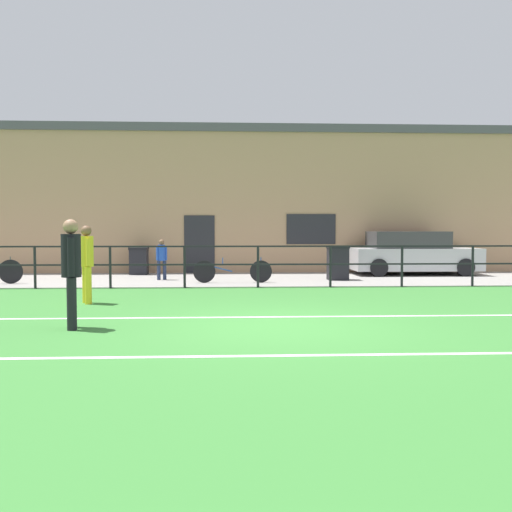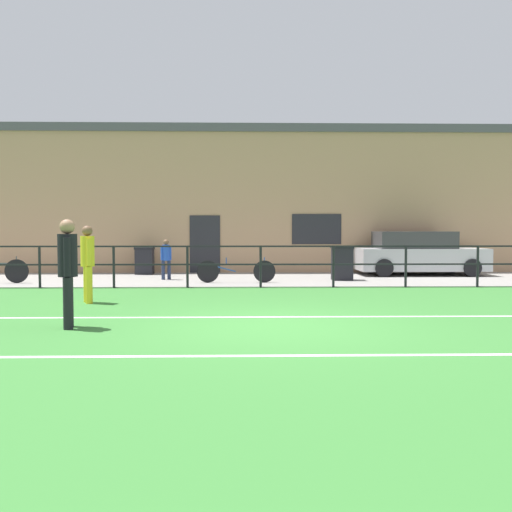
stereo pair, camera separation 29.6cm
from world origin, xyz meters
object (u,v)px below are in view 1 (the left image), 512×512
player_goalkeeper (71,267)px  trash_bin_1 (139,261)px  spectator_child (162,257)px  trash_bin_0 (338,263)px  player_striker (87,259)px  bicycle_parked_0 (232,271)px  parked_car_red (412,254)px

player_goalkeeper → trash_bin_1: (-0.66, 10.47, -0.49)m
spectator_child → trash_bin_0: 5.49m
player_striker → trash_bin_0: bearing=102.1°
bicycle_parked_0 → trash_bin_1: 4.51m
bicycle_parked_0 → player_striker: bearing=-126.0°
player_goalkeeper → bicycle_parked_0: player_goalkeeper is taller
bicycle_parked_0 → parked_car_red: bearing=23.2°
player_striker → trash_bin_1: bearing=154.9°
player_goalkeeper → bicycle_parked_0: 7.81m
spectator_child → bicycle_parked_0: 2.46m
trash_bin_0 → trash_bin_1: 6.96m
player_goalkeeper → trash_bin_1: player_goalkeeper is taller
trash_bin_0 → parked_car_red: bearing=33.2°
player_goalkeeper → bicycle_parked_0: size_ratio=0.75×
player_goalkeeper → trash_bin_1: bearing=-11.9°
player_striker → spectator_child: (0.93, 5.33, -0.21)m
bicycle_parked_0 → trash_bin_1: (-3.25, 3.13, 0.14)m
trash_bin_0 → spectator_child: bearing=176.9°
player_goalkeeper → trash_bin_1: size_ratio=1.84×
player_striker → trash_bin_0: player_striker is taller
spectator_child → parked_car_red: 8.64m
trash_bin_1 → spectator_child: bearing=-63.4°
trash_bin_0 → trash_bin_1: size_ratio=1.12×
player_goalkeeper → player_striker: size_ratio=1.05×
spectator_child → player_goalkeeper: bearing=65.1°
bicycle_parked_0 → trash_bin_1: trash_bin_1 is taller
player_striker → trash_bin_0: 8.16m
player_goalkeeper → parked_car_red: (8.87, 10.03, -0.25)m
bicycle_parked_0 → trash_bin_0: (3.28, 0.73, 0.20)m
spectator_child → trash_bin_1: bearing=-85.6°
parked_car_red → trash_bin_1: size_ratio=4.55×
player_goalkeeper → spectator_child: player_goalkeeper is taller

